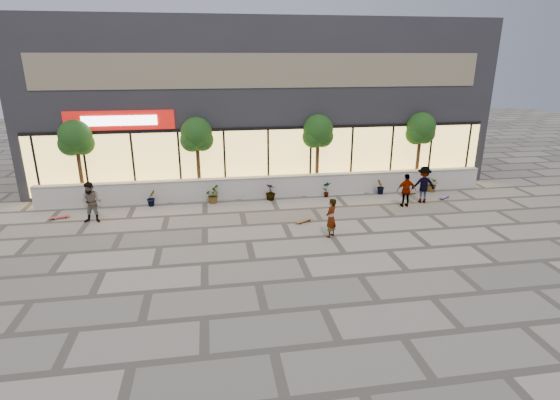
{
  "coord_description": "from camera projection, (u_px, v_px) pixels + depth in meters",
  "views": [
    {
      "loc": [
        -2.88,
        -13.55,
        6.66
      ],
      "look_at": [
        -0.28,
        2.47,
        1.3
      ],
      "focal_mm": 28.0,
      "sensor_mm": 36.0,
      "label": 1
    }
  ],
  "objects": [
    {
      "name": "tree_mideast",
      "position": [
        318.0,
        133.0,
        21.89
      ],
      "size": [
        1.6,
        1.5,
        3.92
      ],
      "color": "#422717",
      "rests_on": "ground"
    },
    {
      "name": "shrub_f",
      "position": [
        380.0,
        187.0,
        21.98
      ],
      "size": [
        0.55,
        0.57,
        0.81
      ],
      "primitive_type": "imported",
      "rotation": [
        0.0,
        0.0,
        4.1
      ],
      "color": "#1A3811",
      "rests_on": "ground"
    },
    {
      "name": "tree_east",
      "position": [
        421.0,
        130.0,
        22.72
      ],
      "size": [
        1.6,
        1.5,
        3.92
      ],
      "color": "#422717",
      "rests_on": "ground"
    },
    {
      "name": "skateboard_center",
      "position": [
        304.0,
        221.0,
        18.35
      ],
      "size": [
        0.82,
        0.62,
        0.1
      ],
      "rotation": [
        0.0,
        0.0,
        0.56
      ],
      "color": "brown",
      "rests_on": "ground"
    },
    {
      "name": "skater_left",
      "position": [
        92.0,
        203.0,
        18.13
      ],
      "size": [
        0.93,
        0.76,
        1.74
      ],
      "primitive_type": "imported",
      "rotation": [
        0.0,
        0.0,
        -0.13
      ],
      "color": "tan",
      "rests_on": "ground"
    },
    {
      "name": "skater_center",
      "position": [
        331.0,
        218.0,
        16.69
      ],
      "size": [
        0.66,
        0.66,
        1.54
      ],
      "primitive_type": "imported",
      "rotation": [
        0.0,
        0.0,
        3.92
      ],
      "color": "silver",
      "rests_on": "ground"
    },
    {
      "name": "planter_wall",
      "position": [
        271.0,
        186.0,
        21.62
      ],
      "size": [
        22.0,
        0.42,
        1.04
      ],
      "color": "#BBB9B2",
      "rests_on": "ground"
    },
    {
      "name": "shrub_a",
      "position": [
        88.0,
        201.0,
        19.85
      ],
      "size": [
        0.43,
        0.29,
        0.81
      ],
      "primitive_type": "imported",
      "color": "#1A3811",
      "rests_on": "ground"
    },
    {
      "name": "skateboard_left",
      "position": [
        60.0,
        217.0,
        18.76
      ],
      "size": [
        0.81,
        0.42,
        0.1
      ],
      "rotation": [
        0.0,
        0.0,
        0.29
      ],
      "color": "red",
      "rests_on": "ground"
    },
    {
      "name": "skateboard_right_near",
      "position": [
        410.0,
        193.0,
        22.08
      ],
      "size": [
        0.8,
        0.39,
        0.09
      ],
      "rotation": [
        0.0,
        0.0,
        0.26
      ],
      "color": "brown",
      "rests_on": "ground"
    },
    {
      "name": "shrub_c",
      "position": [
        212.0,
        195.0,
        20.7
      ],
      "size": [
        0.68,
        0.77,
        0.81
      ],
      "primitive_type": "imported",
      "rotation": [
        0.0,
        0.0,
        1.64
      ],
      "color": "#1A3811",
      "rests_on": "ground"
    },
    {
      "name": "shrub_b",
      "position": [
        151.0,
        198.0,
        20.28
      ],
      "size": [
        0.57,
        0.57,
        0.81
      ],
      "primitive_type": "imported",
      "rotation": [
        0.0,
        0.0,
        0.82
      ],
      "color": "#1A3811",
      "rests_on": "ground"
    },
    {
      "name": "tree_midwest",
      "position": [
        197.0,
        136.0,
        20.97
      ],
      "size": [
        1.6,
        1.5,
        3.92
      ],
      "color": "#422717",
      "rests_on": "ground"
    },
    {
      "name": "retail_building",
      "position": [
        257.0,
        99.0,
        25.59
      ],
      "size": [
        24.0,
        9.17,
        8.5
      ],
      "color": "#27282D",
      "rests_on": "ground"
    },
    {
      "name": "skateboard_right_far",
      "position": [
        444.0,
        197.0,
        21.45
      ],
      "size": [
        0.81,
        0.66,
        0.1
      ],
      "rotation": [
        0.0,
        0.0,
        0.61
      ],
      "color": "#615398",
      "rests_on": "ground"
    },
    {
      "name": "shrub_g",
      "position": [
        432.0,
        184.0,
        22.41
      ],
      "size": [
        0.77,
        0.84,
        0.81
      ],
      "primitive_type": "imported",
      "rotation": [
        0.0,
        0.0,
        4.92
      ],
      "color": "#1A3811",
      "rests_on": "ground"
    },
    {
      "name": "skater_right_far",
      "position": [
        423.0,
        185.0,
        20.66
      ],
      "size": [
        1.22,
        0.82,
        1.75
      ],
      "primitive_type": "imported",
      "rotation": [
        0.0,
        0.0,
        2.98
      ],
      "color": "maroon",
      "rests_on": "ground"
    },
    {
      "name": "skater_right_near",
      "position": [
        406.0,
        190.0,
        20.08
      ],
      "size": [
        0.93,
        0.43,
        1.56
      ],
      "primitive_type": "imported",
      "rotation": [
        0.0,
        0.0,
        3.08
      ],
      "color": "silver",
      "rests_on": "ground"
    },
    {
      "name": "tree_west",
      "position": [
        76.0,
        140.0,
        20.14
      ],
      "size": [
        1.6,
        1.5,
        3.92
      ],
      "color": "#422717",
      "rests_on": "ground"
    },
    {
      "name": "shrub_e",
      "position": [
        327.0,
        189.0,
        21.56
      ],
      "size": [
        0.46,
        0.35,
        0.81
      ],
      "primitive_type": "imported",
      "rotation": [
        0.0,
        0.0,
        3.28
      ],
      "color": "#1A3811",
      "rests_on": "ground"
    },
    {
      "name": "shrub_d",
      "position": [
        271.0,
        192.0,
        21.13
      ],
      "size": [
        0.64,
        0.64,
        0.81
      ],
      "primitive_type": "imported",
      "rotation": [
        0.0,
        0.0,
        2.46
      ],
      "color": "#1A3811",
      "rests_on": "ground"
    },
    {
      "name": "ground",
      "position": [
        299.0,
        257.0,
        15.23
      ],
      "size": [
        80.0,
        80.0,
        0.0
      ],
      "primitive_type": "plane",
      "color": "#9E9689",
      "rests_on": "ground"
    }
  ]
}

